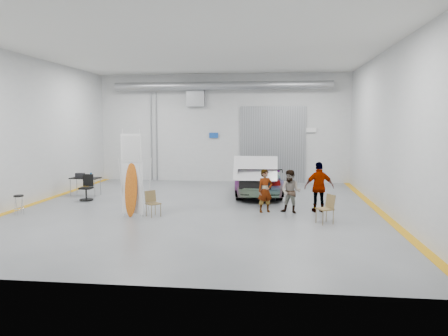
# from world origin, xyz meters

# --- Properties ---
(ground) EXTENTS (16.00, 16.00, 0.00)m
(ground) POSITION_xyz_m (0.00, 0.00, 0.00)
(ground) COLOR slate
(ground) RESTS_ON ground
(room_shell) EXTENTS (14.02, 16.18, 6.01)m
(room_shell) POSITION_xyz_m (0.24, 2.22, 4.08)
(room_shell) COLOR #B8BABD
(room_shell) RESTS_ON ground
(sedan_car) EXTENTS (2.53, 5.39, 1.52)m
(sedan_car) POSITION_xyz_m (2.16, 3.63, 0.76)
(sedan_car) COLOR white
(sedan_car) RESTS_ON ground
(person_a) EXTENTS (0.69, 0.60, 1.61)m
(person_a) POSITION_xyz_m (2.59, -0.33, 0.80)
(person_a) COLOR brown
(person_a) RESTS_ON ground
(person_b) EXTENTS (0.94, 0.83, 1.60)m
(person_b) POSITION_xyz_m (3.53, -0.38, 0.80)
(person_b) COLOR slate
(person_b) RESTS_ON ground
(person_c) EXTENTS (1.14, 0.60, 1.87)m
(person_c) POSITION_xyz_m (4.58, -0.06, 0.94)
(person_c) COLOR brown
(person_c) RESTS_ON ground
(surfboard_display) EXTENTS (0.85, 0.41, 3.11)m
(surfboard_display) POSITION_xyz_m (-1.99, -1.67, 1.26)
(surfboard_display) COLOR white
(surfboard_display) RESTS_ON ground
(folding_chair_near) EXTENTS (0.60, 0.68, 0.90)m
(folding_chair_near) POSITION_xyz_m (-1.32, -1.53, 0.28)
(folding_chair_near) COLOR brown
(folding_chair_near) RESTS_ON ground
(folding_chair_far) EXTENTS (0.60, 0.74, 0.97)m
(folding_chair_far) POSITION_xyz_m (4.58, -1.96, 0.30)
(folding_chair_far) COLOR brown
(folding_chair_far) RESTS_ON ground
(shop_stool) EXTENTS (0.36, 0.36, 0.71)m
(shop_stool) POSITION_xyz_m (-6.22, -1.82, 0.35)
(shop_stool) COLOR black
(shop_stool) RESTS_ON ground
(work_table) EXTENTS (1.35, 0.75, 1.06)m
(work_table) POSITION_xyz_m (-5.70, 2.46, 0.82)
(work_table) COLOR gray
(work_table) RESTS_ON ground
(office_chair) EXTENTS (0.58, 0.58, 1.09)m
(office_chair) POSITION_xyz_m (-5.04, 1.27, 0.48)
(office_chair) COLOR black
(office_chair) RESTS_ON ground
(trunk_lid) EXTENTS (1.77, 1.08, 0.04)m
(trunk_lid) POSITION_xyz_m (2.16, 1.26, 1.54)
(trunk_lid) COLOR silver
(trunk_lid) RESTS_ON sedan_car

